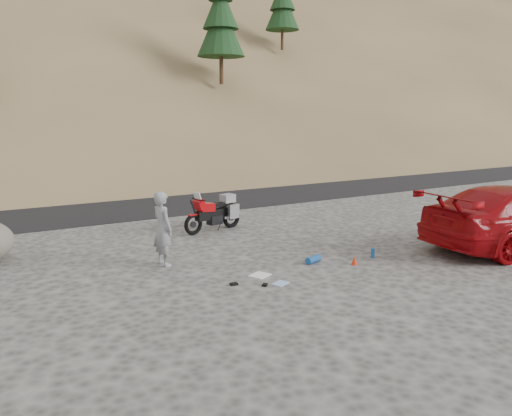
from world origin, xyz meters
The scene contains 12 objects.
ground centered at (0.00, 0.00, 0.00)m, with size 140.00×140.00×0.00m, color #423F3D.
road centered at (0.00, 9.00, 0.00)m, with size 120.00×7.00×0.05m, color black.
hillside centered at (-0.05, 40.88, 11.08)m, with size 120.00×73.00×46.72m.
motorcycle centered at (1.54, 2.98, 0.53)m, with size 2.05×0.87×1.23m.
man centered at (-1.03, 0.47, 0.00)m, with size 0.62×0.41×1.69m, color gray.
gear_white_cloth centered at (0.44, -1.30, 0.01)m, with size 0.40×0.36×0.01m, color white.
gear_blue_mat centered at (1.98, -1.15, 0.08)m, with size 0.17×0.17×0.41m, color #174A8D.
gear_bottle centered at (3.46, -1.54, 0.12)m, with size 0.08×0.08×0.23m, color #174A8D.
gear_funnel centered at (2.70, -1.75, 0.10)m, with size 0.15×0.15×0.19m, color red.
gear_glove_a centered at (-0.32, -1.55, 0.02)m, with size 0.15×0.11×0.04m, color black.
gear_glove_b centered at (0.18, -1.91, 0.02)m, with size 0.12×0.09×0.04m, color black.
gear_blue_cloth centered at (0.52, -1.97, 0.01)m, with size 0.33×0.24×0.01m, color #93B6E3.
Camera 1 is at (-4.88, -9.94, 3.34)m, focal length 35.00 mm.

